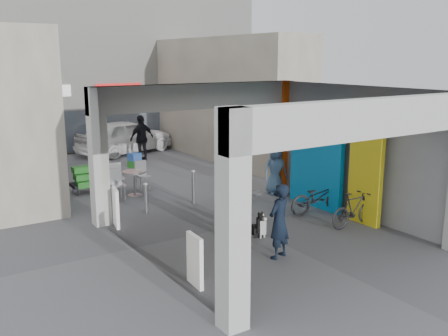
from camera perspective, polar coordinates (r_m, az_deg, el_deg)
ground at (r=12.89m, az=2.07°, el=-6.49°), size 90.00×90.00×0.00m
arcade_canopy at (r=12.01m, az=6.52°, el=3.37°), size 6.40×6.45×6.40m
far_building at (r=24.96m, az=-17.07°, el=11.51°), size 18.00×4.08×8.00m
plaza_bldg_right at (r=20.99m, az=0.38°, el=7.88°), size 2.00×9.00×5.00m
bollard_left at (r=13.84m, az=-8.91°, el=-3.48°), size 0.09×0.09×0.83m
bollard_center at (r=14.60m, az=-3.52°, el=-2.22°), size 0.09×0.09×0.98m
bollard_right at (r=15.52m, az=1.34°, el=-1.30°), size 0.09×0.09×0.98m
advert_board_near at (r=9.45m, az=-3.32°, el=-10.47°), size 0.13×0.55×1.00m
advert_board_far at (r=12.88m, az=-12.24°, el=-4.42°), size 0.20×0.55×1.00m
cafe_set at (r=15.92m, az=-11.00°, el=-1.77°), size 1.54×1.24×0.93m
produce_stand at (r=16.46m, az=-14.94°, el=-1.52°), size 1.24×0.67×0.82m
crate_stack at (r=19.74m, az=-10.19°, el=0.88°), size 0.55×0.49×0.56m
border_collie at (r=12.01m, az=4.08°, el=-6.66°), size 0.24×0.47×0.64m
man_with_dog at (r=10.65m, az=6.32°, el=-6.07°), size 0.69×0.56×1.63m
man_back_turned at (r=11.57m, az=2.40°, el=-3.62°), size 1.03×0.85×1.96m
man_elderly at (r=15.64m, az=5.90°, el=-0.19°), size 0.86×0.68×1.54m
man_crates at (r=20.84m, az=-9.38°, el=3.39°), size 1.19×0.68×1.90m
bicycle_front at (r=13.90m, az=10.70°, el=-3.27°), size 1.82×0.80×0.93m
bicycle_rear at (r=13.04m, az=14.66°, el=-4.58°), size 1.51×0.43×0.90m
white_van at (r=22.66m, az=-11.26°, el=3.57°), size 4.81×2.97×1.53m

